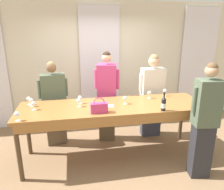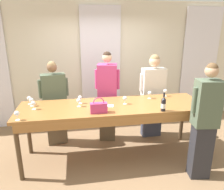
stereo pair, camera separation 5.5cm
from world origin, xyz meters
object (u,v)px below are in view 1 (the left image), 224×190
wine_bottle (164,104)px  wine_glass_center_left (80,98)px  wine_glass_front_left (165,91)px  wine_glass_front_right (31,101)px  wine_glass_back_mid (17,114)px  guest_pink_top (107,97)px  tasting_bar (113,110)px  wine_glass_back_right (149,93)px  guest_cream_sweater (152,95)px  wine_glass_back_left (79,101)px  guest_olive_jacket (54,104)px  wine_glass_center_right (125,98)px  host_pouring (205,122)px  wine_glass_front_mid (33,104)px  wine_glass_center_mid (29,99)px  handbag (99,107)px

wine_bottle → wine_glass_center_left: bearing=155.9°
wine_glass_front_left → wine_glass_front_right: bearing=-176.8°
wine_glass_back_mid → guest_pink_top: (1.43, 1.07, -0.17)m
wine_glass_front_left → wine_glass_center_left: same height
wine_bottle → tasting_bar: bearing=153.8°
wine_glass_center_left → wine_glass_back_right: (1.25, 0.06, 0.00)m
wine_bottle → wine_glass_front_right: bearing=164.5°
wine_bottle → guest_cream_sweater: bearing=78.4°
wine_glass_back_left → guest_cream_sweater: (1.51, 0.66, -0.20)m
guest_olive_jacket → tasting_bar: bearing=-35.3°
guest_olive_jacket → guest_cream_sweater: (1.96, 0.00, 0.05)m
tasting_bar → wine_glass_front_right: wine_glass_front_right is taller
wine_glass_center_right → wine_glass_front_left: bearing=19.3°
wine_glass_front_left → wine_glass_front_right: size_ratio=1.00×
wine_bottle → wine_glass_front_right: wine_bottle is taller
wine_glass_front_right → wine_glass_center_left: 0.79m
tasting_bar → wine_glass_center_right: 0.28m
wine_glass_center_left → host_pouring: size_ratio=0.08×
wine_glass_front_mid → wine_glass_back_left: (0.71, 0.01, -0.00)m
wine_bottle → wine_glass_back_left: (-1.29, 0.42, -0.02)m
tasting_bar → wine_glass_front_left: size_ratio=22.47×
wine_glass_back_left → wine_glass_back_right: 1.30m
wine_bottle → wine_glass_front_left: 0.77m
wine_glass_front_left → guest_cream_sweater: bearing=105.9°
wine_glass_back_left → host_pouring: 1.96m
guest_pink_top → guest_cream_sweater: guest_pink_top is taller
wine_bottle → wine_glass_front_right: size_ratio=2.17×
wine_bottle → wine_glass_back_right: 0.62m
wine_glass_center_right → wine_glass_back_right: (0.51, 0.21, 0.00)m
wine_glass_center_mid → host_pouring: 2.81m
guest_pink_top → tasting_bar: bearing=-90.6°
handbag → wine_glass_front_left: (1.32, 0.61, 0.01)m
handbag → wine_glass_center_mid: 1.25m
wine_glass_center_left → wine_glass_center_right: bearing=-11.8°
wine_glass_front_left → wine_glass_center_mid: same height
wine_glass_back_left → guest_olive_jacket: (-0.45, 0.66, -0.25)m
wine_glass_center_left → guest_olive_jacket: size_ratio=0.08×
wine_glass_front_mid → wine_glass_center_left: 0.75m
wine_glass_front_left → wine_glass_center_right: same height
wine_glass_center_right → tasting_bar: bearing=-166.3°
wine_bottle → wine_glass_front_mid: wine_bottle is taller
wine_glass_center_mid → guest_pink_top: size_ratio=0.08×
wine_bottle → wine_glass_back_right: bearing=90.8°
guest_olive_jacket → guest_cream_sweater: bearing=0.0°
wine_glass_back_right → guest_cream_sweater: (0.23, 0.45, -0.20)m
handbag → wine_glass_back_mid: 1.16m
wine_glass_center_mid → wine_glass_back_right: 2.10m
wine_glass_front_left → guest_pink_top: 1.12m
wine_glass_front_right → wine_glass_center_right: same height
host_pouring → wine_glass_front_left: bearing=99.9°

